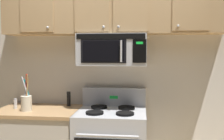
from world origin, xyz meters
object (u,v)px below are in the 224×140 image
(over_range_microwave, at_px, (112,50))
(pepper_mill, at_px, (69,99))
(salt_shaker, at_px, (15,104))
(utensil_crock_cream, at_px, (26,101))

(over_range_microwave, distance_m, pepper_mill, 0.80)
(over_range_microwave, xyz_separation_m, salt_shaker, (-1.11, -0.12, -0.62))
(over_range_microwave, relative_size, pepper_mill, 4.35)
(pepper_mill, bearing_deg, over_range_microwave, -9.21)
(utensil_crock_cream, height_order, salt_shaker, utensil_crock_cream)
(over_range_microwave, height_order, salt_shaker, over_range_microwave)
(utensil_crock_cream, height_order, pepper_mill, utensil_crock_cream)
(salt_shaker, bearing_deg, utensil_crock_cream, -26.76)
(over_range_microwave, bearing_deg, utensil_crock_cream, -167.31)
(over_range_microwave, bearing_deg, salt_shaker, -173.76)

